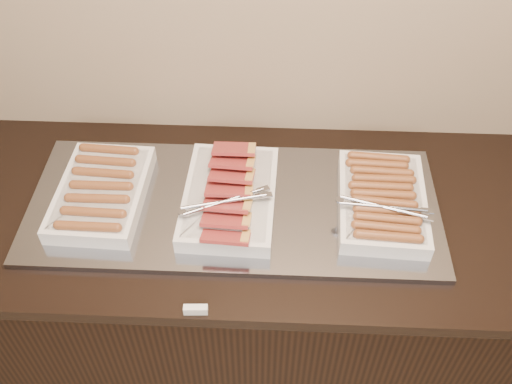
% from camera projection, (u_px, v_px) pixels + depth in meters
% --- Properties ---
extents(counter, '(2.06, 0.76, 0.90)m').
position_uv_depth(counter, '(241.00, 292.00, 2.01)').
color(counter, black).
rests_on(counter, ground).
extents(warming_tray, '(1.20, 0.50, 0.02)m').
position_uv_depth(warming_tray, '(234.00, 205.00, 1.68)').
color(warming_tray, gray).
rests_on(warming_tray, counter).
extents(dish_left, '(0.26, 0.38, 0.07)m').
position_uv_depth(dish_left, '(102.00, 192.00, 1.66)').
color(dish_left, silver).
rests_on(dish_left, warming_tray).
extents(dish_center, '(0.28, 0.41, 0.09)m').
position_uv_depth(dish_center, '(229.00, 196.00, 1.65)').
color(dish_center, silver).
rests_on(dish_center, warming_tray).
extents(dish_right, '(0.28, 0.38, 0.08)m').
position_uv_depth(dish_right, '(382.00, 201.00, 1.63)').
color(dish_right, silver).
rests_on(dish_right, warming_tray).
extents(label_holder, '(0.06, 0.02, 0.02)m').
position_uv_depth(label_holder, '(196.00, 310.00, 1.43)').
color(label_holder, silver).
rests_on(label_holder, counter).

